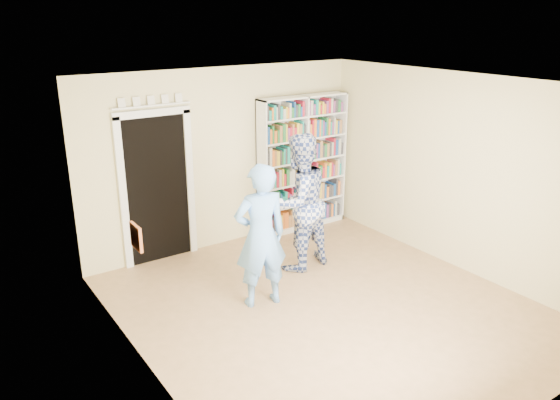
% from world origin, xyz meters
% --- Properties ---
extents(floor, '(5.00, 5.00, 0.00)m').
position_xyz_m(floor, '(0.00, 0.00, 0.00)').
color(floor, olive).
rests_on(floor, ground).
extents(ceiling, '(5.00, 5.00, 0.00)m').
position_xyz_m(ceiling, '(0.00, 0.00, 2.70)').
color(ceiling, white).
rests_on(ceiling, wall_back).
extents(wall_back, '(4.50, 0.00, 4.50)m').
position_xyz_m(wall_back, '(0.00, 2.50, 1.35)').
color(wall_back, beige).
rests_on(wall_back, floor).
extents(wall_left, '(0.00, 5.00, 5.00)m').
position_xyz_m(wall_left, '(-2.25, 0.00, 1.35)').
color(wall_left, beige).
rests_on(wall_left, floor).
extents(wall_right, '(0.00, 5.00, 5.00)m').
position_xyz_m(wall_right, '(2.25, 0.00, 1.35)').
color(wall_right, beige).
rests_on(wall_right, floor).
extents(bookshelf, '(1.60, 0.30, 2.20)m').
position_xyz_m(bookshelf, '(1.35, 2.34, 1.11)').
color(bookshelf, white).
rests_on(bookshelf, floor).
extents(doorway, '(1.10, 0.08, 2.43)m').
position_xyz_m(doorway, '(-1.10, 2.48, 1.18)').
color(doorway, black).
rests_on(doorway, floor).
extents(wall_art, '(0.03, 0.25, 0.25)m').
position_xyz_m(wall_art, '(-2.23, 0.20, 1.40)').
color(wall_art, brown).
rests_on(wall_art, wall_left).
extents(man_blue, '(0.73, 0.55, 1.79)m').
position_xyz_m(man_blue, '(-0.60, 0.56, 0.90)').
color(man_blue, '#69A1E9').
rests_on(man_blue, floor).
extents(man_plaid, '(1.01, 0.83, 1.92)m').
position_xyz_m(man_plaid, '(0.39, 1.13, 0.96)').
color(man_plaid, navy).
rests_on(man_plaid, floor).
extents(paper_sheet, '(0.21, 0.09, 0.31)m').
position_xyz_m(paper_sheet, '(0.50, 0.94, 1.05)').
color(paper_sheet, white).
rests_on(paper_sheet, man_plaid).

